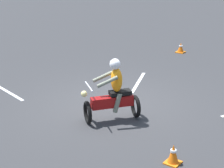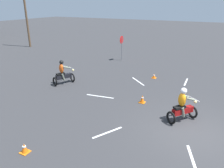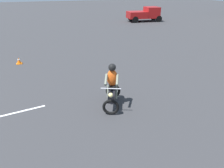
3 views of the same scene
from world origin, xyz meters
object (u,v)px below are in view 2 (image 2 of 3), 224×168
at_px(motorcycle_rider_foreground, 183,107).
at_px(traffic_cone_mid_left, 142,99).
at_px(motorcycle_rider_background, 63,74).
at_px(stop_sign, 122,43).
at_px(traffic_cone_mid_center, 154,76).
at_px(traffic_cone_near_right, 24,148).
at_px(utility_pole_near, 26,13).

distance_m(motorcycle_rider_foreground, traffic_cone_mid_left, 2.56).
xyz_separation_m(motorcycle_rider_background, stop_sign, (7.62, -0.74, 0.91)).
bearing_deg(traffic_cone_mid_center, stop_sign, 50.13).
height_order(stop_sign, traffic_cone_mid_center, stop_sign).
xyz_separation_m(motorcycle_rider_foreground, traffic_cone_mid_left, (1.01, 2.29, -0.51)).
bearing_deg(motorcycle_rider_background, traffic_cone_mid_left, 20.39).
bearing_deg(motorcycle_rider_foreground, traffic_cone_near_right, -95.77).
relative_size(motorcycle_rider_background, traffic_cone_mid_center, 5.02).
bearing_deg(traffic_cone_mid_left, traffic_cone_mid_center, 9.06).
relative_size(traffic_cone_mid_center, traffic_cone_mid_left, 0.74).
bearing_deg(traffic_cone_mid_left, traffic_cone_near_right, 158.83).
xyz_separation_m(traffic_cone_mid_left, utility_pole_near, (8.87, 18.06, 3.85)).
height_order(stop_sign, traffic_cone_mid_left, stop_sign).
relative_size(motorcycle_rider_background, traffic_cone_mid_left, 3.69).
height_order(motorcycle_rider_foreground, utility_pole_near, utility_pole_near).
xyz_separation_m(motorcycle_rider_foreground, motorcycle_rider_background, (1.37, 8.08, 0.00)).
bearing_deg(traffic_cone_mid_left, utility_pole_near, 63.85).
height_order(traffic_cone_near_right, traffic_cone_mid_center, traffic_cone_near_right).
distance_m(motorcycle_rider_background, stop_sign, 7.71).
xyz_separation_m(stop_sign, traffic_cone_mid_left, (-7.98, -5.04, -1.42)).
distance_m(traffic_cone_near_right, traffic_cone_mid_center, 10.53).
xyz_separation_m(motorcycle_rider_foreground, utility_pole_near, (9.87, 20.35, 3.34)).
xyz_separation_m(traffic_cone_near_right, utility_pole_near, (14.92, 15.71, 3.89)).
xyz_separation_m(motorcycle_rider_foreground, traffic_cone_mid_center, (5.35, 2.99, -0.57)).
bearing_deg(motorcycle_rider_background, utility_pole_near, 169.20).
xyz_separation_m(motorcycle_rider_foreground, stop_sign, (8.98, 7.34, 0.91)).
relative_size(stop_sign, traffic_cone_mid_center, 6.96).
bearing_deg(motorcycle_rider_background, traffic_cone_near_right, -37.85).
bearing_deg(traffic_cone_mid_left, stop_sign, 32.30).
bearing_deg(traffic_cone_mid_center, traffic_cone_near_right, 170.97).
distance_m(traffic_cone_mid_center, utility_pole_near, 18.37).
distance_m(stop_sign, utility_pole_near, 13.27).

